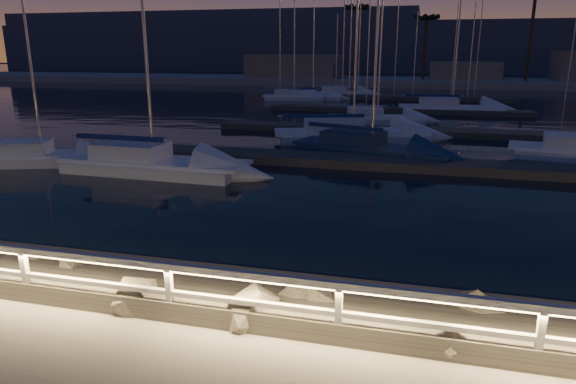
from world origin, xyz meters
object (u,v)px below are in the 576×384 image
sailboat_j (375,117)px  sailboat_k (449,108)px  sailboat_m (311,96)px  sailboat_f (368,148)px  sailboat_n (340,93)px  sailboat_a (38,156)px  sailboat_i (292,96)px  sailboat_b (149,162)px  sailboat_g (349,133)px  guard_rail (275,291)px

sailboat_j → sailboat_k: size_ratio=0.81×
sailboat_m → sailboat_k: bearing=-42.6°
sailboat_f → sailboat_j: bearing=112.4°
sailboat_n → sailboat_a: bearing=-122.9°
sailboat_j → sailboat_a: bearing=-136.4°
sailboat_i → sailboat_k: size_ratio=0.76×
sailboat_b → sailboat_m: (-0.09, 34.87, -0.06)m
sailboat_g → sailboat_j: 8.25m
sailboat_a → sailboat_g: sailboat_g is taller
sailboat_a → sailboat_k: 32.76m
sailboat_g → sailboat_k: size_ratio=1.04×
sailboat_f → sailboat_i: size_ratio=1.21×
guard_rail → sailboat_a: (-15.15, 12.57, -0.96)m
sailboat_j → sailboat_i: bearing=114.1°
sailboat_a → sailboat_k: bearing=33.4°
sailboat_a → sailboat_n: (8.14, 39.79, 0.01)m
sailboat_j → sailboat_n: bearing=96.3°
sailboat_f → sailboat_j: size_ratio=1.13×
sailboat_n → guard_rail: bearing=-103.7°
sailboat_a → sailboat_b: 5.88m
sailboat_m → sailboat_n: bearing=54.1°
sailboat_f → sailboat_n: size_ratio=1.11×
sailboat_b → sailboat_i: bearing=95.1°
guard_rail → sailboat_a: bearing=140.3°
guard_rail → sailboat_f: size_ratio=3.20×
sailboat_b → sailboat_f: bearing=34.7°
sailboat_i → sailboat_n: (4.25, 5.94, 0.00)m
sailboat_a → sailboat_k: size_ratio=0.74×
sailboat_g → sailboat_k: bearing=51.6°
sailboat_j → sailboat_n: (-5.88, 21.50, 0.00)m
guard_rail → sailboat_j: size_ratio=3.62×
sailboat_g → sailboat_j: bearing=67.8°
guard_rail → sailboat_b: bearing=126.9°
sailboat_j → sailboat_g: bearing=-104.3°
sailboat_k → sailboat_m: 16.19m
guard_rail → sailboat_m: size_ratio=4.10×
sailboat_a → sailboat_m: 35.14m
sailboat_b → sailboat_g: size_ratio=0.92×
sailboat_k → sailboat_j: bearing=-128.3°
sailboat_f → sailboat_i: (-10.93, 28.26, -0.03)m
sailboat_f → sailboat_m: size_ratio=1.28×
sailboat_f → sailboat_m: sailboat_f is taller
sailboat_a → sailboat_m: (5.79, 34.66, -0.01)m
sailboat_n → sailboat_f: bearing=-100.3°
sailboat_g → sailboat_n: bearing=82.8°
sailboat_b → sailboat_g: sailboat_g is taller
sailboat_k → sailboat_b: bearing=-120.6°
sailboat_b → sailboat_i: size_ratio=1.26×
guard_rail → sailboat_g: sailboat_g is taller
sailboat_k → sailboat_m: bearing=145.4°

